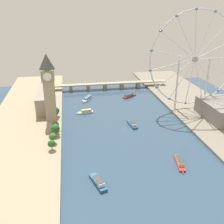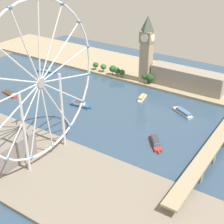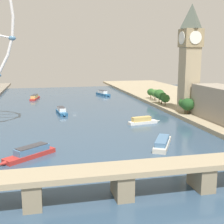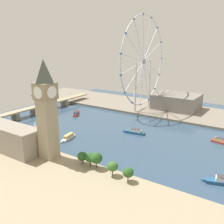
{
  "view_description": "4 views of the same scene",
  "coord_description": "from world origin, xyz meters",
  "px_view_note": "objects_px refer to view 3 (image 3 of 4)",
  "views": [
    {
      "loc": [
        -63.83,
        -280.45,
        140.17
      ],
      "look_at": [
        -11.58,
        20.59,
        12.85
      ],
      "focal_mm": 41.3,
      "sensor_mm": 36.0,
      "label": 1
    },
    {
      "loc": [
        275.44,
        222.19,
        176.97
      ],
      "look_at": [
        20.0,
        52.78,
        11.19
      ],
      "focal_mm": 54.06,
      "sensor_mm": 36.0,
      "label": 2
    },
    {
      "loc": [
        25.63,
        256.43,
        49.45
      ],
      "look_at": [
        -17.62,
        66.88,
        12.19
      ],
      "focal_mm": 48.71,
      "sensor_mm": 36.0,
      "label": 3
    },
    {
      "loc": [
        -228.83,
        -126.88,
        101.9
      ],
      "look_at": [
        17.68,
        38.31,
        18.12
      ],
      "focal_mm": 41.07,
      "sensor_mm": 36.0,
      "label": 4
    }
  ],
  "objects_px": {
    "tour_boat_3": "(162,143)",
    "tour_boat_5": "(30,153)",
    "tour_boat_1": "(35,97)",
    "river_bridge": "(122,175)",
    "clock_tower": "(190,57)",
    "tour_boat_0": "(103,93)",
    "tour_boat_4": "(143,121)",
    "tour_boat_2": "(62,111)"
  },
  "relations": [
    {
      "from": "tour_boat_3",
      "to": "tour_boat_5",
      "type": "xyz_separation_m",
      "value": [
        69.53,
        2.47,
        0.18
      ]
    },
    {
      "from": "tour_boat_5",
      "to": "tour_boat_1",
      "type": "bearing_deg",
      "value": -127.69
    },
    {
      "from": "tour_boat_3",
      "to": "tour_boat_5",
      "type": "height_order",
      "value": "tour_boat_5"
    },
    {
      "from": "river_bridge",
      "to": "tour_boat_5",
      "type": "relative_size",
      "value": 8.25
    },
    {
      "from": "clock_tower",
      "to": "river_bridge",
      "type": "relative_size",
      "value": 0.38
    },
    {
      "from": "tour_boat_5",
      "to": "clock_tower",
      "type": "bearing_deg",
      "value": 174.29
    },
    {
      "from": "tour_boat_1",
      "to": "tour_boat_0",
      "type": "bearing_deg",
      "value": -67.77
    },
    {
      "from": "tour_boat_5",
      "to": "tour_boat_4",
      "type": "bearing_deg",
      "value": 178.36
    },
    {
      "from": "tour_boat_0",
      "to": "river_bridge",
      "type": "bearing_deg",
      "value": -26.8
    },
    {
      "from": "tour_boat_0",
      "to": "tour_boat_4",
      "type": "distance_m",
      "value": 156.36
    },
    {
      "from": "clock_tower",
      "to": "tour_boat_5",
      "type": "xyz_separation_m",
      "value": [
        121.73,
        77.63,
        -44.68
      ]
    },
    {
      "from": "tour_boat_0",
      "to": "tour_boat_2",
      "type": "distance_m",
      "value": 120.16
    },
    {
      "from": "clock_tower",
      "to": "tour_boat_3",
      "type": "bearing_deg",
      "value": 55.22
    },
    {
      "from": "river_bridge",
      "to": "tour_boat_3",
      "type": "bearing_deg",
      "value": -124.91
    },
    {
      "from": "tour_boat_0",
      "to": "tour_boat_3",
      "type": "xyz_separation_m",
      "value": [
        8.81,
        210.66,
        -0.29
      ]
    },
    {
      "from": "tour_boat_5",
      "to": "tour_boat_0",
      "type": "bearing_deg",
      "value": -148.42
    },
    {
      "from": "tour_boat_1",
      "to": "tour_boat_4",
      "type": "bearing_deg",
      "value": -139.63
    },
    {
      "from": "tour_boat_3",
      "to": "river_bridge",
      "type": "bearing_deg",
      "value": 174.12
    },
    {
      "from": "river_bridge",
      "to": "tour_boat_1",
      "type": "distance_m",
      "value": 249.75
    },
    {
      "from": "tour_boat_1",
      "to": "tour_boat_2",
      "type": "xyz_separation_m",
      "value": [
        -23.84,
        90.55,
        0.03
      ]
    },
    {
      "from": "tour_boat_4",
      "to": "tour_boat_5",
      "type": "relative_size",
      "value": 0.94
    },
    {
      "from": "tour_boat_1",
      "to": "tour_boat_5",
      "type": "xyz_separation_m",
      "value": [
        -1.9,
        197.59,
        0.09
      ]
    },
    {
      "from": "tour_boat_0",
      "to": "tour_boat_5",
      "type": "xyz_separation_m",
      "value": [
        78.34,
        213.14,
        -0.11
      ]
    },
    {
      "from": "tour_boat_4",
      "to": "tour_boat_2",
      "type": "bearing_deg",
      "value": 127.04
    },
    {
      "from": "clock_tower",
      "to": "tour_boat_1",
      "type": "relative_size",
      "value": 2.77
    },
    {
      "from": "clock_tower",
      "to": "tour_boat_4",
      "type": "height_order",
      "value": "clock_tower"
    },
    {
      "from": "clock_tower",
      "to": "tour_boat_0",
      "type": "xyz_separation_m",
      "value": [
        43.39,
        -135.5,
        -44.57
      ]
    },
    {
      "from": "tour_boat_1",
      "to": "tour_boat_4",
      "type": "distance_m",
      "value": 161.14
    },
    {
      "from": "tour_boat_2",
      "to": "tour_boat_3",
      "type": "height_order",
      "value": "tour_boat_2"
    },
    {
      "from": "tour_boat_1",
      "to": "tour_boat_4",
      "type": "relative_size",
      "value": 1.19
    },
    {
      "from": "tour_boat_0",
      "to": "tour_boat_2",
      "type": "height_order",
      "value": "tour_boat_0"
    },
    {
      "from": "tour_boat_0",
      "to": "tour_boat_2",
      "type": "bearing_deg",
      "value": -45.04
    },
    {
      "from": "tour_boat_0",
      "to": "tour_boat_4",
      "type": "height_order",
      "value": "tour_boat_0"
    },
    {
      "from": "tour_boat_1",
      "to": "clock_tower",
      "type": "bearing_deg",
      "value": -122.88
    },
    {
      "from": "clock_tower",
      "to": "tour_boat_2",
      "type": "height_order",
      "value": "clock_tower"
    },
    {
      "from": "tour_boat_0",
      "to": "tour_boat_4",
      "type": "bearing_deg",
      "value": -17.73
    },
    {
      "from": "tour_boat_3",
      "to": "tour_boat_5",
      "type": "bearing_deg",
      "value": 121.06
    },
    {
      "from": "tour_boat_5",
      "to": "tour_boat_2",
      "type": "bearing_deg",
      "value": -139.82
    },
    {
      "from": "river_bridge",
      "to": "tour_boat_2",
      "type": "height_order",
      "value": "river_bridge"
    },
    {
      "from": "tour_boat_1",
      "to": "tour_boat_5",
      "type": "distance_m",
      "value": 197.6
    },
    {
      "from": "tour_boat_2",
      "to": "tour_boat_5",
      "type": "bearing_deg",
      "value": -18.09
    },
    {
      "from": "tour_boat_0",
      "to": "tour_boat_2",
      "type": "xyz_separation_m",
      "value": [
        56.4,
        106.1,
        -0.17
      ]
    }
  ]
}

